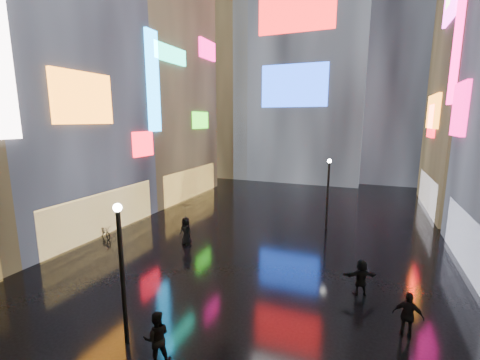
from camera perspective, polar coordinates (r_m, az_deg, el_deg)
The scene contains 14 objects.
ground at distance 24.57m, azimuth 7.04°, elevation -8.31°, with size 140.00×140.00×0.00m, color black.
building_left_mid at distance 27.65m, azimuth -32.27°, elevation 17.45°, with size 10.28×12.70×24.00m.
building_left_far at distance 36.02m, azimuth -16.05°, elevation 15.07°, with size 10.28×12.00×22.00m.
tower_main at distance 49.09m, azimuth 11.91°, elevation 25.84°, with size 16.00×14.20×42.00m.
tower_flank_right at distance 49.46m, azimuth 26.89°, elevation 20.08°, with size 12.00×12.00×34.00m, color black.
tower_flank_left at distance 48.99m, azimuth -2.23°, elevation 16.54°, with size 10.00×10.00×26.00m, color black.
lamp_near at distance 12.19m, azimuth -20.28°, elevation -14.23°, with size 0.30×0.30×5.20m.
lamp_far at distance 24.21m, azimuth 15.37°, elevation -1.66°, with size 0.30×0.30×5.20m.
pedestrian_1 at distance 12.03m, azimuth -14.60°, elevation -25.48°, with size 0.88×0.69×1.82m, color black.
pedestrian_3 at distance 14.16m, azimuth 27.71°, elevation -20.53°, with size 1.04×0.43×1.77m, color black.
pedestrian_4 at distance 21.22m, azimuth -9.57°, elevation -8.90°, with size 0.88×0.57×1.79m, color black.
pedestrian_5 at distance 16.29m, azimuth 20.70°, elevation -15.90°, with size 1.57×0.50×1.69m, color black.
umbrella_2 at distance 20.82m, azimuth -9.68°, elevation -5.40°, with size 0.98×1.00×0.90m, color black.
bicycle at distance 23.98m, azimuth -22.90°, elevation -8.45°, with size 0.59×1.68×0.88m, color black.
Camera 1 is at (5.82, -2.51, 7.93)m, focal length 24.00 mm.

